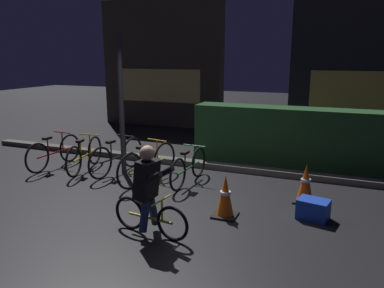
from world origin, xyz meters
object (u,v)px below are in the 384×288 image
(parked_bike_leftmost, at_px, (54,152))
(blue_crate, at_px, (313,209))
(parked_bike_left_mid, at_px, (85,155))
(parked_bike_center_left, at_px, (117,157))
(parked_bike_center_right, at_px, (148,164))
(street_post, at_px, (121,107))
(traffic_cone_far, at_px, (306,184))
(traffic_cone_near, at_px, (225,196))
(cyclist, at_px, (149,190))
(parked_bike_right_mid, at_px, (189,167))

(parked_bike_leftmost, relative_size, blue_crate, 3.64)
(parked_bike_leftmost, bearing_deg, parked_bike_left_mid, -82.83)
(blue_crate, bearing_deg, parked_bike_center_left, 167.88)
(parked_bike_center_right, bearing_deg, parked_bike_center_left, 85.56)
(street_post, bearing_deg, parked_bike_center_right, -22.48)
(traffic_cone_far, bearing_deg, parked_bike_center_right, -179.11)
(traffic_cone_far, bearing_deg, blue_crate, -74.32)
(parked_bike_left_mid, height_order, parked_bike_center_left, parked_bike_center_left)
(parked_bike_leftmost, height_order, parked_bike_center_left, parked_bike_center_left)
(blue_crate, bearing_deg, parked_bike_left_mid, 170.94)
(parked_bike_center_left, bearing_deg, blue_crate, -93.12)
(traffic_cone_near, height_order, cyclist, cyclist)
(blue_crate, bearing_deg, traffic_cone_near, -162.19)
(parked_bike_left_mid, bearing_deg, traffic_cone_far, -102.13)
(parked_bike_center_right, bearing_deg, traffic_cone_near, -106.24)
(traffic_cone_near, bearing_deg, blue_crate, 17.81)
(parked_bike_left_mid, relative_size, traffic_cone_far, 2.38)
(parked_bike_leftmost, relative_size, parked_bike_right_mid, 1.06)
(parked_bike_center_right, height_order, parked_bike_right_mid, parked_bike_center_right)
(parked_bike_center_left, distance_m, parked_bike_center_right, 0.90)
(parked_bike_leftmost, xyz_separation_m, traffic_cone_near, (4.20, -1.08, -0.02))
(parked_bike_center_right, bearing_deg, street_post, 79.58)
(parked_bike_leftmost, bearing_deg, parked_bike_right_mid, -85.86)
(parked_bike_leftmost, relative_size, parked_bike_center_right, 0.96)
(street_post, distance_m, blue_crate, 4.12)
(parked_bike_leftmost, height_order, parked_bike_left_mid, parked_bike_leftmost)
(traffic_cone_far, distance_m, cyclist, 2.72)
(parked_bike_left_mid, height_order, traffic_cone_far, parked_bike_left_mid)
(street_post, xyz_separation_m, parked_bike_right_mid, (1.51, -0.12, -1.07))
(traffic_cone_far, bearing_deg, parked_bike_right_mid, 176.20)
(parked_bike_center_right, distance_m, cyclist, 2.21)
(parked_bike_right_mid, height_order, blue_crate, parked_bike_right_mid)
(parked_bike_center_left, height_order, traffic_cone_far, parked_bike_center_left)
(parked_bike_right_mid, xyz_separation_m, traffic_cone_near, (1.08, -1.18, -0.00))
(parked_bike_leftmost, xyz_separation_m, blue_crate, (5.44, -0.68, -0.19))
(parked_bike_leftmost, xyz_separation_m, cyclist, (3.41, -2.01, 0.29))
(parked_bike_left_mid, xyz_separation_m, parked_bike_right_mid, (2.36, 0.03, -0.01))
(traffic_cone_near, bearing_deg, parked_bike_center_left, 155.23)
(parked_bike_center_right, xyz_separation_m, traffic_cone_far, (2.91, 0.05, -0.04))
(parked_bike_center_left, height_order, parked_bike_center_right, parked_bike_center_right)
(street_post, height_order, cyclist, street_post)
(parked_bike_center_right, distance_m, traffic_cone_far, 2.91)
(traffic_cone_near, relative_size, blue_crate, 1.48)
(parked_bike_center_left, relative_size, traffic_cone_near, 2.49)
(traffic_cone_near, relative_size, traffic_cone_far, 0.99)
(traffic_cone_far, height_order, blue_crate, traffic_cone_far)
(parked_bike_left_mid, bearing_deg, traffic_cone_near, -119.18)
(parked_bike_center_right, xyz_separation_m, cyclist, (1.06, -1.92, 0.27))
(traffic_cone_far, bearing_deg, parked_bike_leftmost, 179.51)
(parked_bike_leftmost, bearing_deg, blue_crate, -94.81)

